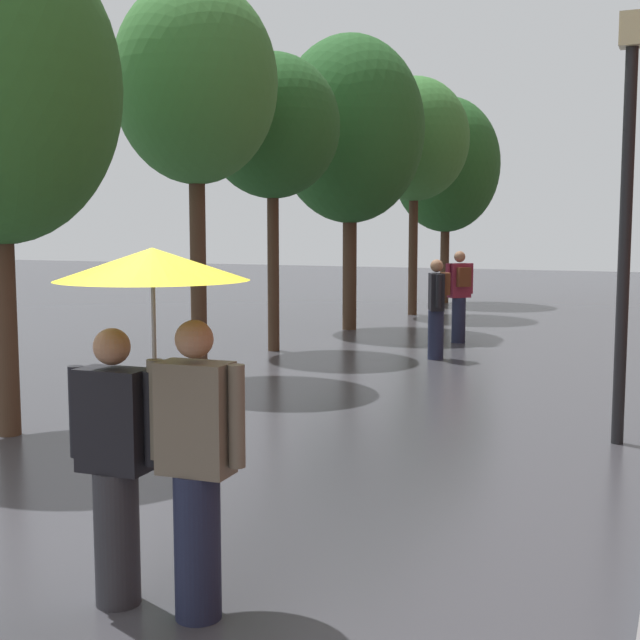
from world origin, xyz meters
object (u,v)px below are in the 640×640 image
at_px(pedestrian_walking_midground, 459,294).
at_px(street_tree_1, 195,84).
at_px(pedestrian_walking_far, 437,306).
at_px(street_tree_5, 446,165).
at_px(street_tree_4, 414,140).
at_px(couple_under_umbrella, 154,377).
at_px(street_tree_2, 272,127).
at_px(street_lamp_post, 627,197).
at_px(street_tree_3, 350,130).

bearing_deg(pedestrian_walking_midground, street_tree_1, -116.97).
xyz_separation_m(street_tree_1, pedestrian_walking_far, (2.75, 2.93, -3.31)).
relative_size(street_tree_1, street_tree_5, 0.97).
relative_size(street_tree_4, couple_under_umbrella, 2.83).
height_order(street_tree_2, street_tree_4, street_tree_4).
xyz_separation_m(couple_under_umbrella, pedestrian_walking_midground, (-1.30, 11.74, -0.43)).
height_order(street_tree_5, street_lamp_post, street_tree_5).
xyz_separation_m(street_tree_2, street_lamp_post, (6.12, -4.39, -1.42)).
xyz_separation_m(pedestrian_walking_midground, pedestrian_walking_far, (0.18, -2.13, -0.04)).
xyz_separation_m(street_tree_2, street_tree_4, (0.35, 6.96, 0.41)).
relative_size(street_tree_4, street_tree_5, 1.00).
height_order(street_tree_3, pedestrian_walking_far, street_tree_3).
bearing_deg(street_tree_5, street_tree_1, -90.09).
relative_size(street_tree_5, street_lamp_post, 1.39).
relative_size(street_tree_3, street_tree_4, 1.06).
bearing_deg(pedestrian_walking_far, street_tree_3, 131.19).
bearing_deg(street_lamp_post, street_tree_5, 111.72).
bearing_deg(pedestrian_walking_midground, street_tree_2, -139.54).
bearing_deg(pedestrian_walking_midground, street_tree_3, 157.10).
bearing_deg(street_tree_4, street_lamp_post, -63.08).
bearing_deg(street_tree_3, street_lamp_post, -52.35).
xyz_separation_m(street_tree_3, pedestrian_walking_far, (2.86, -3.26, -3.31)).
bearing_deg(street_tree_1, street_lamp_post, -15.66).
height_order(street_tree_4, pedestrian_walking_midground, street_tree_4).
xyz_separation_m(street_tree_3, couple_under_umbrella, (3.99, -12.87, -2.84)).
bearing_deg(street_tree_1, street_tree_2, 93.42).
relative_size(couple_under_umbrella, pedestrian_walking_far, 1.25).
distance_m(pedestrian_walking_midground, pedestrian_walking_far, 2.14).
xyz_separation_m(street_tree_1, street_tree_5, (0.02, 13.23, -0.26)).
bearing_deg(pedestrian_walking_midground, couple_under_umbrella, -83.66).
relative_size(street_tree_3, pedestrian_walking_midground, 3.56).
distance_m(street_tree_1, street_tree_3, 6.19).
bearing_deg(pedestrian_walking_far, couple_under_umbrella, -83.29).
height_order(street_tree_1, street_tree_2, street_tree_1).
height_order(street_tree_3, couple_under_umbrella, street_tree_3).
height_order(street_tree_2, street_lamp_post, street_tree_2).
distance_m(street_tree_2, street_lamp_post, 7.66).
xyz_separation_m(street_lamp_post, pedestrian_walking_far, (-3.21, 4.60, -1.59)).
relative_size(street_tree_2, street_tree_3, 0.84).
bearing_deg(pedestrian_walking_far, street_lamp_post, -55.09).
bearing_deg(street_lamp_post, street_tree_4, 116.92).
bearing_deg(street_lamp_post, pedestrian_walking_far, 124.91).
bearing_deg(pedestrian_walking_midground, street_lamp_post, -63.31).
distance_m(street_lamp_post, pedestrian_walking_far, 5.82).
height_order(street_tree_1, pedestrian_walking_far, street_tree_1).
distance_m(street_tree_1, street_tree_4, 9.68).
bearing_deg(street_tree_2, street_lamp_post, -35.68).
relative_size(street_tree_3, couple_under_umbrella, 2.99).
bearing_deg(street_tree_4, street_tree_3, -94.89).
relative_size(pedestrian_walking_midground, pedestrian_walking_far, 1.05).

